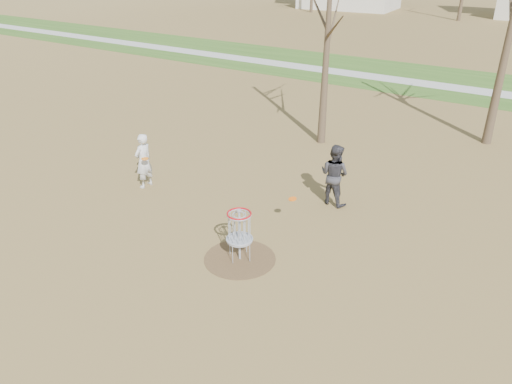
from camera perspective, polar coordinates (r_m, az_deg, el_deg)
ground at (r=12.54m, az=-1.86°, el=-7.63°), size 160.00×160.00×0.00m
green_band at (r=30.88m, az=21.51°, el=11.50°), size 160.00×8.00×0.01m
footpath at (r=29.93m, az=21.05°, el=11.17°), size 160.00×1.50×0.01m
dirt_circle at (r=12.54m, az=-1.86°, el=-7.61°), size 1.80×1.80×0.01m
player_standing at (r=16.18m, az=-12.73°, el=3.50°), size 0.43×0.65×1.78m
player_throwing at (r=14.89m, az=8.94°, el=1.97°), size 0.99×0.82×1.88m
disc_grounded at (r=13.02m, az=-2.02°, el=-6.12°), size 0.22×0.22×0.02m
discs_in_play at (r=14.30m, az=-4.47°, el=1.57°), size 5.17×0.68×0.24m
disc_golf_basket at (r=12.05m, az=-1.92°, el=-4.03°), size 0.64×0.64×1.35m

